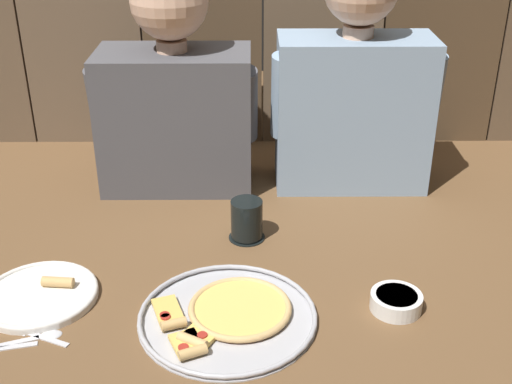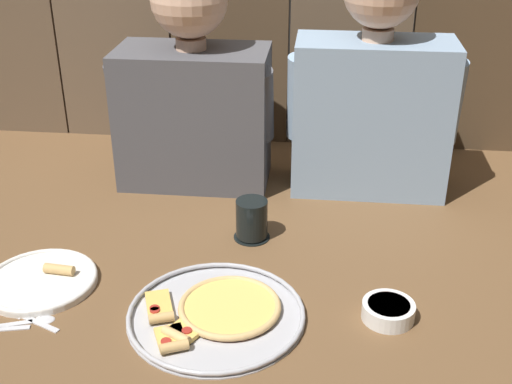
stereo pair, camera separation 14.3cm
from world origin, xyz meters
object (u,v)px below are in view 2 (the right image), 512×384
pizza_tray (218,312)px  diner_left (193,84)px  diner_right (374,84)px  dipping_bowl (388,310)px  dinner_plate (41,280)px  drinking_glass (252,220)px

pizza_tray → diner_left: size_ratio=0.59×
diner_right → pizza_tray: bearing=-117.2°
diner_left → dipping_bowl: bearing=-49.9°
dinner_plate → drinking_glass: 0.50m
drinking_glass → dipping_bowl: (0.31, -0.28, -0.03)m
dipping_bowl → drinking_glass: bearing=137.2°
dipping_bowl → diner_left: bearing=130.1°
drinking_glass → diner_right: bearing=47.3°
dinner_plate → diner_right: bearing=37.6°
dipping_bowl → dinner_plate: bearing=176.8°
dipping_bowl → diner_left: diner_left is taller
diner_left → diner_right: 0.48m
dinner_plate → diner_left: bearing=66.6°
pizza_tray → diner_left: (-0.16, 0.63, 0.27)m
diner_left → diner_right: (0.48, -0.00, 0.02)m
drinking_glass → diner_right: diner_right is taller
drinking_glass → dipping_bowl: bearing=-42.8°
pizza_tray → dinner_plate: (-0.40, 0.07, -0.00)m
dinner_plate → drinking_glass: (0.43, 0.24, 0.04)m
pizza_tray → dipping_bowl: (0.34, 0.03, 0.01)m
dinner_plate → diner_left: diner_left is taller
dinner_plate → diner_right: 0.95m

